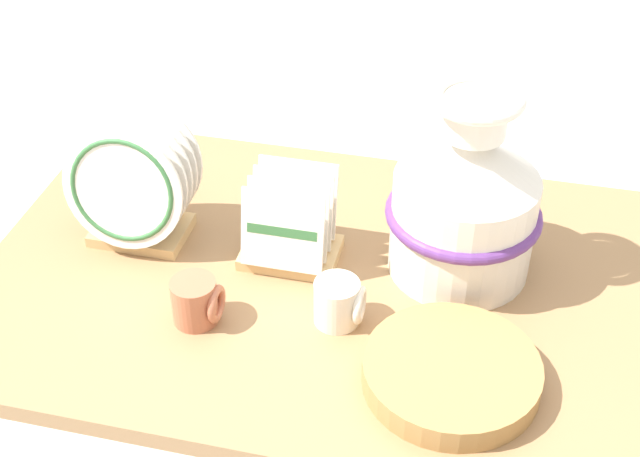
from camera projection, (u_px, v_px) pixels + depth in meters
name	position (u px, v px, depth m)	size (l,w,h in m)	color
display_table	(320.00, 312.00, 1.70)	(1.25, 0.84, 0.74)	#9E754C
ceramic_vase	(465.00, 199.00, 1.57)	(0.28, 0.28, 0.37)	white
dish_rack_round_plates	(133.00, 187.00, 1.66)	(0.23, 0.16, 0.26)	tan
dish_rack_square_plates	(290.00, 231.00, 1.65)	(0.18, 0.14, 0.18)	tan
wicker_charger_stack	(451.00, 373.00, 1.42)	(0.29, 0.29, 0.04)	#AD7F47
mug_terracotta_glaze	(197.00, 301.00, 1.52)	(0.09, 0.08, 0.08)	#B76647
mug_cream_glaze	(339.00, 302.00, 1.52)	(0.09, 0.08, 0.08)	silver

